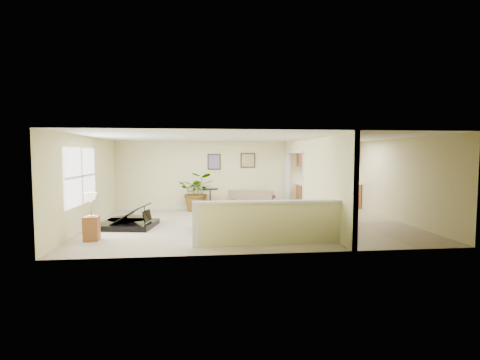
{
  "coord_description": "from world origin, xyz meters",
  "views": [
    {
      "loc": [
        -1.29,
        -9.81,
        1.99
      ],
      "look_at": [
        -0.25,
        0.4,
        1.26
      ],
      "focal_mm": 26.0,
      "sensor_mm": 36.0,
      "label": 1
    }
  ],
  "objects": [
    {
      "name": "left_window",
      "position": [
        -4.49,
        -0.5,
        1.45
      ],
      "size": [
        0.05,
        2.15,
        1.45
      ],
      "primitive_type": "cube",
      "color": "white",
      "rests_on": "left_wall"
    },
    {
      "name": "left_wall",
      "position": [
        -4.5,
        0.0,
        1.25
      ],
      "size": [
        0.04,
        6.0,
        2.5
      ],
      "primitive_type": "cube",
      "color": "beige",
      "rests_on": "floor"
    },
    {
      "name": "pony_half_wall",
      "position": [
        0.08,
        -2.3,
        0.52
      ],
      "size": [
        3.42,
        0.22,
        1.0
      ],
      "color": "beige",
      "rests_on": "floor"
    },
    {
      "name": "piano",
      "position": [
        -3.46,
        0.07,
        0.57
      ],
      "size": [
        1.86,
        1.9,
        1.38
      ],
      "rotation": [
        0.0,
        0.0,
        -0.16
      ],
      "color": "black",
      "rests_on": "floor"
    },
    {
      "name": "interior_partition",
      "position": [
        1.8,
        0.25,
        1.22
      ],
      "size": [
        0.18,
        5.99,
        2.5
      ],
      "color": "beige",
      "rests_on": "floor"
    },
    {
      "name": "front_wall",
      "position": [
        0.0,
        -3.0,
        1.25
      ],
      "size": [
        9.0,
        0.04,
        2.5
      ],
      "primitive_type": "cube",
      "color": "beige",
      "rests_on": "floor"
    },
    {
      "name": "piano_bench",
      "position": [
        -1.31,
        -0.55,
        0.28
      ],
      "size": [
        0.59,
        0.92,
        0.57
      ],
      "primitive_type": "cube",
      "rotation": [
        0.0,
        0.0,
        0.2
      ],
      "color": "black",
      "rests_on": "floor"
    },
    {
      "name": "palm_plant",
      "position": [
        -1.56,
        2.62,
        0.68
      ],
      "size": [
        1.35,
        1.2,
        1.38
      ],
      "color": "black",
      "rests_on": "floor"
    },
    {
      "name": "wall_art_left",
      "position": [
        -0.95,
        2.97,
        1.75
      ],
      "size": [
        0.48,
        0.04,
        0.58
      ],
      "color": "#362113",
      "rests_on": "back_wall"
    },
    {
      "name": "right_wall",
      "position": [
        4.5,
        0.0,
        1.25
      ],
      "size": [
        0.04,
        6.0,
        2.5
      ],
      "primitive_type": "cube",
      "color": "beige",
      "rests_on": "floor"
    },
    {
      "name": "lamp_stand",
      "position": [
        -3.94,
        -1.5,
        0.48
      ],
      "size": [
        0.35,
        0.35,
        1.13
      ],
      "color": "#9B5832",
      "rests_on": "floor"
    },
    {
      "name": "back_wall",
      "position": [
        0.0,
        3.0,
        1.25
      ],
      "size": [
        9.0,
        0.04,
        2.5
      ],
      "primitive_type": "cube",
      "color": "beige",
      "rests_on": "floor"
    },
    {
      "name": "ceiling",
      "position": [
        0.0,
        0.0,
        2.5
      ],
      "size": [
        9.0,
        6.0,
        0.04
      ],
      "primitive_type": "cube",
      "color": "silver",
      "rests_on": "back_wall"
    },
    {
      "name": "wall_mirror",
      "position": [
        0.3,
        2.97,
        1.8
      ],
      "size": [
        0.55,
        0.04,
        0.55
      ],
      "color": "#362113",
      "rests_on": "back_wall"
    },
    {
      "name": "small_plant",
      "position": [
        1.09,
        2.43,
        0.25
      ],
      "size": [
        0.34,
        0.34,
        0.59
      ],
      "color": "black",
      "rests_on": "floor"
    },
    {
      "name": "kitchen_cabinets",
      "position": [
        3.19,
        2.73,
        0.87
      ],
      "size": [
        2.36,
        0.65,
        2.33
      ],
      "color": "#9B5832",
      "rests_on": "floor"
    },
    {
      "name": "loveseat",
      "position": [
        0.23,
        2.43,
        0.36
      ],
      "size": [
        1.97,
        1.5,
        0.94
      ],
      "rotation": [
        0.0,
        0.0,
        -0.38
      ],
      "color": "#94775E",
      "rests_on": "floor"
    },
    {
      "name": "kitchen_vinyl",
      "position": [
        3.15,
        0.0,
        0.0
      ],
      "size": [
        2.7,
        6.0,
        0.01
      ],
      "primitive_type": "cube",
      "color": "#9D8A6A",
      "rests_on": "floor"
    },
    {
      "name": "accent_table",
      "position": [
        -1.11,
        2.31,
        0.53
      ],
      "size": [
        0.57,
        0.57,
        0.83
      ],
      "color": "black",
      "rests_on": "floor"
    },
    {
      "name": "floor",
      "position": [
        0.0,
        0.0,
        0.0
      ],
      "size": [
        9.0,
        9.0,
        0.0
      ],
      "primitive_type": "plane",
      "color": "#B6A58D",
      "rests_on": "ground"
    }
  ]
}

